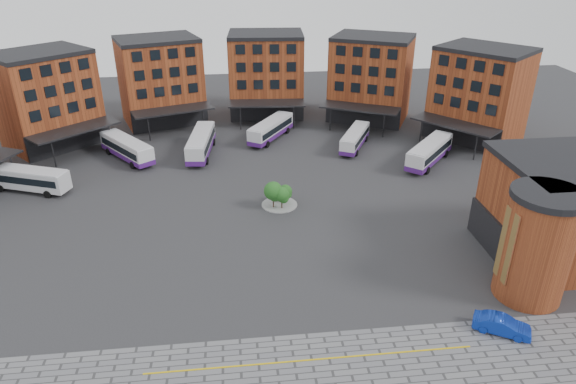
{
  "coord_description": "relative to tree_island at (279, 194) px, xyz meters",
  "views": [
    {
      "loc": [
        -3.24,
        -43.66,
        29.92
      ],
      "look_at": [
        2.56,
        7.55,
        4.0
      ],
      "focal_mm": 32.0,
      "sensor_mm": 36.0,
      "label": 1
    }
  ],
  "objects": [
    {
      "name": "blue_car",
      "position": [
        16.39,
        -24.2,
        -1.05
      ],
      "size": [
        4.83,
        3.67,
        1.52
      ],
      "primitive_type": "imported",
      "rotation": [
        0.0,
        0.0,
        1.06
      ],
      "color": "#0C2BA0",
      "rests_on": "ground"
    },
    {
      "name": "bus_b",
      "position": [
        -20.83,
        17.46,
        -0.07
      ],
      "size": [
        9.05,
        10.62,
        3.21
      ],
      "rotation": [
        0.0,
        0.0,
        0.66
      ],
      "color": "silver",
      "rests_on": "ground"
    },
    {
      "name": "east_building",
      "position": [
        26.83,
        -14.59,
        3.48
      ],
      "size": [
        17.4,
        15.4,
        10.6
      ],
      "color": "#954220",
      "rests_on": "ground"
    },
    {
      "name": "bus_e",
      "position": [
        13.69,
        18.22,
        -0.27
      ],
      "size": [
        6.66,
        10.07,
        2.85
      ],
      "rotation": [
        0.0,
        0.0,
        -0.47
      ],
      "color": "silver",
      "rests_on": "ground"
    },
    {
      "name": "bus_a",
      "position": [
        -31.76,
        8.1,
        0.03
      ],
      "size": [
        11.14,
        6.2,
        3.1
      ],
      "rotation": [
        0.0,
        0.0,
        1.21
      ],
      "color": "silver",
      "rests_on": "ground"
    },
    {
      "name": "tree_island",
      "position": [
        0.0,
        0.0,
        0.0
      ],
      "size": [
        4.4,
        4.4,
        3.45
      ],
      "color": "gray",
      "rests_on": "ground"
    },
    {
      "name": "bus_c",
      "position": [
        -10.02,
        18.13,
        0.01
      ],
      "size": [
        4.1,
        12.15,
        3.36
      ],
      "rotation": [
        0.0,
        0.0,
        -0.12
      ],
      "color": "silver",
      "rests_on": "ground"
    },
    {
      "name": "main_building",
      "position": [
        -6.65,
        26.71,
        5.42
      ],
      "size": [
        94.14,
        42.48,
        14.6
      ],
      "color": "#954220",
      "rests_on": "ground"
    },
    {
      "name": "ground",
      "position": [
        -1.87,
        -11.53,
        -1.81
      ],
      "size": [
        160.0,
        160.0,
        0.0
      ],
      "primitive_type": "plane",
      "color": "#28282B",
      "rests_on": "ground"
    },
    {
      "name": "bus_f",
      "position": [
        23.02,
        10.96,
        -0.04
      ],
      "size": [
        9.68,
        10.48,
        3.27
      ],
      "rotation": [
        0.0,
        0.0,
        -0.72
      ],
      "color": "silver",
      "rests_on": "ground"
    },
    {
      "name": "yellow_line",
      "position": [
        0.13,
        -25.53,
        -1.78
      ],
      "size": [
        26.0,
        0.15,
        0.02
      ],
      "primitive_type": "cube",
      "color": "gold",
      "rests_on": "paving_zone"
    },
    {
      "name": "bus_d",
      "position": [
        1.0,
        23.52,
        -0.11
      ],
      "size": [
        8.18,
        10.74,
        3.14
      ],
      "rotation": [
        0.0,
        0.0,
        -0.57
      ],
      "color": "silver",
      "rests_on": "ground"
    }
  ]
}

